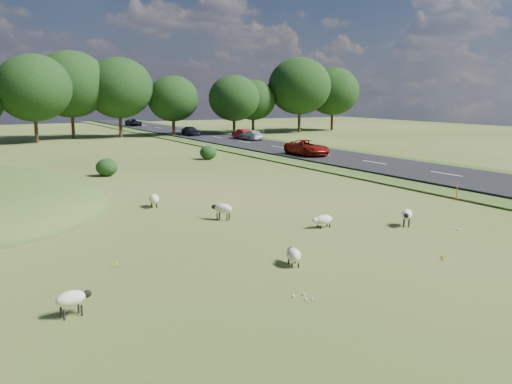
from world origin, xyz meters
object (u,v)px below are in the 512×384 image
Objects in this scene: sheep_1 at (293,255)px; sheep_2 at (407,214)px; marker_post at (457,191)px; car_1 at (242,134)px; car_0 at (307,148)px; sheep_3 at (72,299)px; sheep_5 at (323,220)px; sheep_4 at (223,209)px; car_2 at (191,131)px; car_5 at (134,122)px; car_3 at (251,135)px; sheep_0 at (154,199)px.

sheep_1 is 8.28m from sheep_2.
marker_post is 0.31× the size of car_1.
car_1 is at bearing -6.69° from sheep_1.
car_0 is at bearing 78.13° from marker_post.
sheep_3 is 13.22m from sheep_5.
sheep_4 is 0.29× the size of car_2.
sheep_3 is 0.21× the size of car_0.
sheep_2 reaches higher than sheep_5.
car_3 is at bearing -84.29° from car_5.
sheep_2 is 16.12m from sheep_3.
sheep_0 is 42.10m from car_3.
car_0 is 1.15× the size of car_5.
sheep_2 is 46.90m from car_3.
marker_post is at bearing -49.23° from sheep_1.
sheep_0 is at bearing -13.00° from sheep_4.
marker_post is 1.05× the size of sheep_1.
marker_post is 51.86m from car_2.
sheep_0 is at bearing 157.50° from marker_post.
sheep_4 is at bearing 34.46° from sheep_3.
car_0 reaches higher than marker_post.
sheep_1 is 0.30× the size of car_2.
sheep_2 is at bearing 71.65° from car_1.
car_5 reaches higher than sheep_5.
car_5 is (27.33, 86.04, 0.35)m from sheep_3.
sheep_2 is 0.97× the size of sheep_5.
sheep_2 is 0.20× the size of car_0.
car_0 is at bearing -121.01° from sheep_5.
car_3 is (15.46, 44.28, 0.32)m from sheep_2.
car_5 is at bearing 179.46° from sheep_0.
car_1 is at bearing 78.85° from marker_post.
car_0 is (20.44, 15.99, 0.52)m from sheep_0.
sheep_3 is at bearing -132.70° from car_0.
sheep_0 is 1.24× the size of sheep_2.
sheep_0 is at bearing 22.92° from sheep_1.
car_1 is (24.24, 36.76, 0.44)m from sheep_0.
car_3 is 0.95× the size of car_5.
sheep_4 is at bearing -81.34° from sheep_2.
marker_post reaches higher than sheep_0.
car_0 reaches higher than car_5.
sheep_5 is 55.57m from car_2.
car_1 reaches higher than marker_post.
car_3 is (23.30, 46.94, 0.47)m from sheep_1.
sheep_0 is 0.33× the size of car_2.
car_5 is (15.23, 80.72, 0.49)m from sheep_5.
car_0 reaches higher than sheep_0.
car_3 is at bearing 45.82° from sheep_3.
car_5 is at bearing 90.00° from car_0.
car_0 is at bearing -90.00° from car_2.
sheep_1 is at bearing 45.74° from sheep_5.
sheep_2 is 0.24× the size of car_3.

